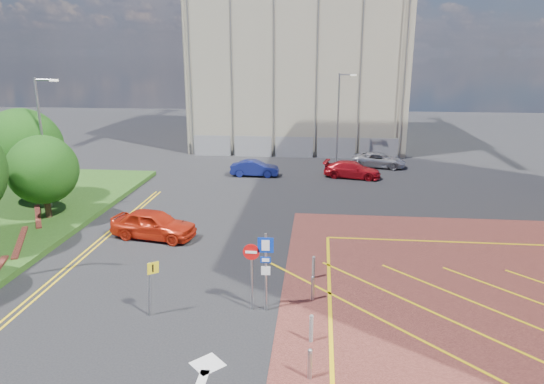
# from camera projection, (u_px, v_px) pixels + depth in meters

# --- Properties ---
(ground) EXTENTS (140.00, 140.00, 0.00)m
(ground) POSITION_uv_depth(u_px,v_px,m) (250.00, 323.00, 18.06)
(ground) COLOR black
(ground) RESTS_ON ground
(tree_c) EXTENTS (4.00, 4.00, 4.90)m
(tree_c) POSITION_uv_depth(u_px,v_px,m) (43.00, 170.00, 28.03)
(tree_c) COLOR #3D2B1C
(tree_c) RESTS_ON grass_bed
(tree_d) EXTENTS (5.00, 5.00, 6.08)m
(tree_d) POSITION_uv_depth(u_px,v_px,m) (23.00, 148.00, 30.99)
(tree_d) COLOR #3D2B1C
(tree_d) RESTS_ON grass_bed
(lamp_left_far) EXTENTS (1.53, 0.16, 8.00)m
(lamp_left_far) POSITION_uv_depth(u_px,v_px,m) (43.00, 139.00, 29.62)
(lamp_left_far) COLOR #9EA0A8
(lamp_left_far) RESTS_ON grass_bed
(lamp_back) EXTENTS (1.53, 0.16, 8.00)m
(lamp_back) POSITION_uv_depth(u_px,v_px,m) (339.00, 115.00, 43.25)
(lamp_back) COLOR #9EA0A8
(lamp_back) RESTS_ON ground
(sign_cluster) EXTENTS (1.17, 0.12, 3.20)m
(sign_cluster) POSITION_uv_depth(u_px,v_px,m) (260.00, 264.00, 18.44)
(sign_cluster) COLOR #9EA0A8
(sign_cluster) RESTS_ON ground
(warning_sign) EXTENTS (0.53, 0.37, 2.24)m
(warning_sign) POSITION_uv_depth(u_px,v_px,m) (151.00, 282.00, 18.19)
(warning_sign) COLOR #9EA0A8
(warning_sign) RESTS_ON ground
(bollard_row) EXTENTS (0.14, 11.14, 0.90)m
(bollard_row) POSITION_uv_depth(u_px,v_px,m) (311.00, 341.00, 16.12)
(bollard_row) COLOR #9EA0A8
(bollard_row) RESTS_ON forecourt
(construction_building) EXTENTS (21.20, 19.20, 22.00)m
(construction_building) POSITION_uv_depth(u_px,v_px,m) (300.00, 41.00, 53.28)
(construction_building) COLOR #9F9782
(construction_building) RESTS_ON ground
(construction_fence) EXTENTS (21.60, 0.06, 2.00)m
(construction_fence) POSITION_uv_depth(u_px,v_px,m) (305.00, 147.00, 46.39)
(construction_fence) COLOR gray
(construction_fence) RESTS_ON ground
(car_red_left) EXTENTS (4.88, 2.65, 1.58)m
(car_red_left) POSITION_uv_depth(u_px,v_px,m) (154.00, 224.00, 26.20)
(car_red_left) COLOR red
(car_red_left) RESTS_ON ground
(car_blue_back) EXTENTS (3.91, 1.39, 1.29)m
(car_blue_back) POSITION_uv_depth(u_px,v_px,m) (255.00, 168.00, 39.51)
(car_blue_back) COLOR navy
(car_blue_back) RESTS_ON ground
(car_red_back) EXTENTS (4.82, 2.74, 1.32)m
(car_red_back) POSITION_uv_depth(u_px,v_px,m) (352.00, 170.00, 38.97)
(car_red_back) COLOR #B10F18
(car_red_back) RESTS_ON ground
(car_silver_back) EXTENTS (4.96, 2.97, 1.29)m
(car_silver_back) POSITION_uv_depth(u_px,v_px,m) (379.00, 160.00, 42.60)
(car_silver_back) COLOR #ABABB2
(car_silver_back) RESTS_ON ground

